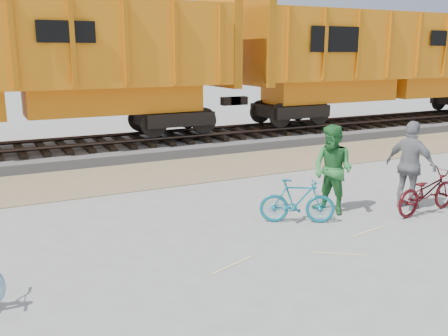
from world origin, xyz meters
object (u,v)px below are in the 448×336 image
Objects in this scene: hopper_car_center at (10,62)px; person_man at (333,170)px; bicycle_maroon at (427,191)px; hopper_car_right at (389,59)px; person_woman at (411,165)px; bicycle_teal at (297,201)px.

person_man is (5.37, -8.37, -2.08)m from hopper_car_center.
bicycle_maroon is 2.04m from person_man.
hopper_car_right is at bearing 114.09° from person_man.
person_woman is (1.67, -0.50, 0.02)m from person_man.
hopper_car_right is (15.00, 0.00, 0.00)m from hopper_car_center.
bicycle_teal is 2.86m from bicycle_maroon.
hopper_car_right is 13.89m from bicycle_teal.
hopper_car_center is 1.00× the size of hopper_car_right.
bicycle_maroon is (7.14, -9.27, -2.54)m from hopper_car_center.
bicycle_teal is 0.79× the size of person_man.
hopper_car_right is 7.39× the size of person_woman.
person_woman reaches higher than person_man.
hopper_car_right is at bearing -46.50° from bicycle_maroon.
bicycle_maroon is 0.96× the size of person_man.
hopper_car_right reaches higher than bicycle_teal.
person_man is at bearing 58.69° from person_woman.
hopper_car_right is 12.41m from bicycle_maroon.
hopper_car_center is 10.16m from person_man.
bicycle_teal is at bearing -62.96° from hopper_car_center.
bicycle_teal is at bearing -141.11° from hopper_car_right.
hopper_car_center and hopper_car_right have the same top height.
hopper_car_right reaches higher than bicycle_maroon.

